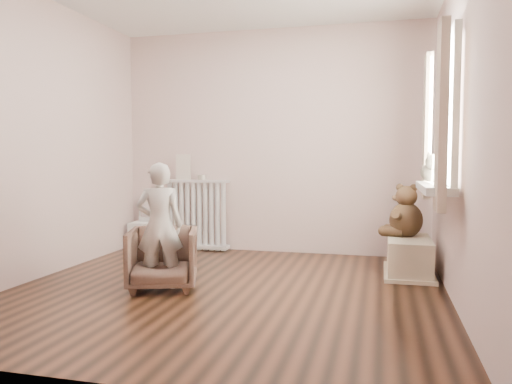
% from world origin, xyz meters
% --- Properties ---
extents(floor, '(3.60, 3.60, 0.01)m').
position_xyz_m(floor, '(0.00, 0.00, 0.00)').
color(floor, black).
rests_on(floor, ground).
extents(back_wall, '(3.60, 0.02, 2.60)m').
position_xyz_m(back_wall, '(0.00, 1.80, 1.30)').
color(back_wall, beige).
rests_on(back_wall, ground).
extents(front_wall, '(3.60, 0.02, 2.60)m').
position_xyz_m(front_wall, '(0.00, -1.80, 1.30)').
color(front_wall, beige).
rests_on(front_wall, ground).
extents(left_wall, '(0.02, 3.60, 2.60)m').
position_xyz_m(left_wall, '(-1.80, 0.00, 1.30)').
color(left_wall, beige).
rests_on(left_wall, ground).
extents(right_wall, '(0.02, 3.60, 2.60)m').
position_xyz_m(right_wall, '(1.80, 0.00, 1.30)').
color(right_wall, beige).
rests_on(right_wall, ground).
extents(window, '(0.03, 0.90, 1.10)m').
position_xyz_m(window, '(1.76, 0.30, 1.45)').
color(window, white).
rests_on(window, right_wall).
extents(window_sill, '(0.22, 1.10, 0.06)m').
position_xyz_m(window_sill, '(1.67, 0.30, 0.87)').
color(window_sill, silver).
rests_on(window_sill, right_wall).
extents(curtain_left, '(0.06, 0.26, 1.30)m').
position_xyz_m(curtain_left, '(1.65, -0.27, 1.39)').
color(curtain_left, '#C6B096').
rests_on(curtain_left, right_wall).
extents(curtain_right, '(0.06, 0.26, 1.30)m').
position_xyz_m(curtain_right, '(1.65, 0.87, 1.39)').
color(curtain_right, '#C6B096').
rests_on(curtain_right, right_wall).
extents(radiator, '(0.80, 0.15, 0.84)m').
position_xyz_m(radiator, '(-0.90, 1.68, 0.39)').
color(radiator, silver).
rests_on(radiator, floor).
extents(paper_doll, '(0.18, 0.02, 0.31)m').
position_xyz_m(paper_doll, '(-1.06, 1.68, 1.00)').
color(paper_doll, beige).
rests_on(paper_doll, radiator).
extents(tin_a, '(0.10, 0.10, 0.06)m').
position_xyz_m(tin_a, '(-0.83, 1.68, 0.88)').
color(tin_a, '#A59E8C').
rests_on(tin_a, radiator).
extents(toy_vanity, '(0.37, 0.26, 0.58)m').
position_xyz_m(toy_vanity, '(-1.55, 1.65, 0.28)').
color(toy_vanity, silver).
rests_on(toy_vanity, floor).
extents(armchair, '(0.71, 0.72, 0.52)m').
position_xyz_m(armchair, '(-0.54, -0.07, 0.26)').
color(armchair, brown).
rests_on(armchair, floor).
extents(child, '(0.44, 0.36, 1.05)m').
position_xyz_m(child, '(-0.54, -0.12, 0.55)').
color(child, beige).
rests_on(child, armchair).
extents(toy_bench, '(0.39, 0.74, 0.35)m').
position_xyz_m(toy_bench, '(1.52, 0.97, 0.20)').
color(toy_bench, beige).
rests_on(toy_bench, floor).
extents(teddy_bear, '(0.48, 0.41, 0.50)m').
position_xyz_m(teddy_bear, '(1.49, 1.07, 0.67)').
color(teddy_bear, '#352415').
rests_on(teddy_bear, toy_bench).
extents(plush_cat, '(0.23, 0.32, 0.25)m').
position_xyz_m(plush_cat, '(1.66, 0.47, 1.00)').
color(plush_cat, slate).
rests_on(plush_cat, window_sill).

